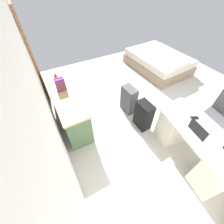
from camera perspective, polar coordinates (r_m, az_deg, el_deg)
The scene contains 14 objects.
ground_plane at distance 3.80m, azimuth 14.65°, elevation 2.57°, with size 5.87×5.87×0.00m, color beige.
wall_back at distance 2.24m, azimuth -27.45°, elevation 7.62°, with size 4.87×0.10×2.66m, color silver.
door_wooden at distance 4.05m, azimuth -28.92°, elevation 18.99°, with size 0.88×0.05×2.04m, color #936038.
desk at distance 2.88m, azimuth 29.70°, elevation -11.36°, with size 1.51×0.84×0.73m.
office_chair at distance 3.48m, azimuth 35.76°, elevation -1.99°, with size 0.52×0.52×0.94m.
credenza at distance 3.27m, azimuth -17.09°, elevation 2.62°, with size 1.80×0.48×0.77m.
bed at distance 5.21m, azimuth 17.58°, elevation 18.27°, with size 1.97×1.49×0.58m.
suitcase_black at distance 3.08m, azimuth 12.17°, elevation -1.33°, with size 0.36×0.22×0.63m, color black.
suitcase_spare_grey at distance 3.38m, azimuth 6.55°, elevation 4.85°, with size 0.36×0.22×0.64m, color #4C4C51.
laptop at distance 2.55m, azimuth 30.99°, elevation -6.36°, with size 0.34×0.26×0.21m.
computer_mouse at distance 2.69m, azimuth 27.76°, elevation -2.54°, with size 0.06×0.10×0.03m, color white.
cell_phone_by_mouse at distance 2.77m, azimuth 29.49°, elevation -1.99°, with size 0.07×0.14×0.01m, color black.
book_row at distance 3.02m, azimuth -19.58°, elevation 10.30°, with size 0.19×0.17×0.24m.
figurine_small at distance 3.45m, azimuth -21.33°, elevation 13.41°, with size 0.08×0.08×0.11m, color red.
Camera 1 is at (-1.86, 2.10, 2.56)m, focal length 23.39 mm.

